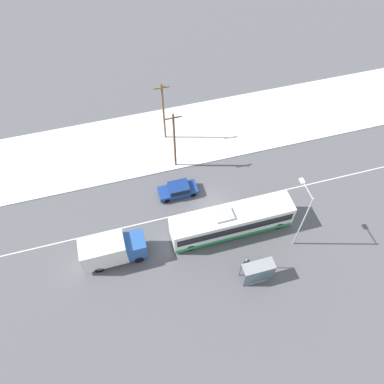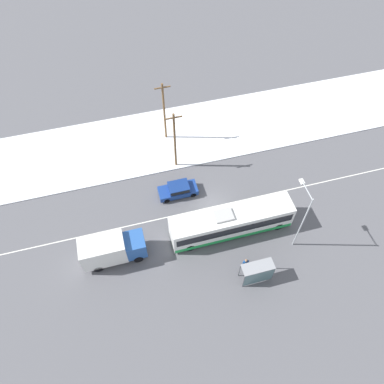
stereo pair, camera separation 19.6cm
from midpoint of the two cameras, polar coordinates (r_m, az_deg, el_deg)
name	(u,v)px [view 2 (the right image)]	position (r m, az deg, el deg)	size (l,w,h in m)	color
ground_plane	(213,207)	(40.46, 3.33, -2.29)	(120.00, 120.00, 0.00)	#56565B
snow_lot	(187,134)	(47.26, -0.71, 8.82)	(80.00, 10.33, 0.12)	white
lane_marking_center	(213,207)	(40.46, 3.33, -2.28)	(60.00, 0.12, 0.00)	silver
city_bus	(231,222)	(37.72, 6.17, -4.53)	(12.39, 2.57, 3.30)	white
box_truck	(112,249)	(36.67, -12.01, -8.52)	(6.10, 2.30, 3.17)	silver
sedan_car	(178,189)	(40.79, -1.98, 0.42)	(4.25, 1.80, 1.46)	navy
pedestrian_at_stop	(246,263)	(36.36, 8.32, -10.65)	(0.62, 0.28, 1.73)	#23232D
bus_shelter	(258,273)	(35.45, 10.21, -11.99)	(2.98, 1.20, 2.40)	gray
streetlamp	(302,214)	(35.48, 16.63, -3.26)	(0.36, 2.47, 7.97)	#9EA3A8
utility_pole_roadside	(175,140)	(40.87, -2.50, 7.86)	(1.80, 0.24, 7.94)	brown
utility_pole_snowlot	(164,111)	(44.09, -4.13, 12.15)	(1.80, 0.24, 8.14)	brown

